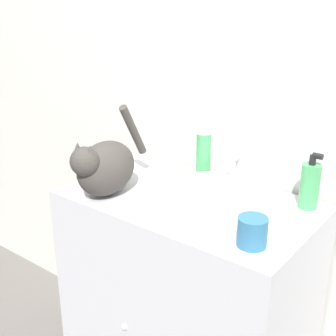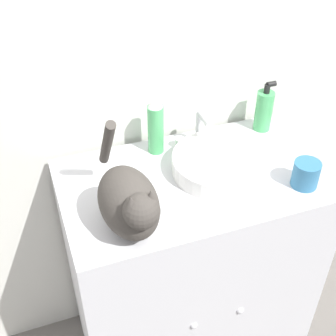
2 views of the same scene
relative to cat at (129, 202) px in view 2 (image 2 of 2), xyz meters
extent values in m
cube|color=silver|center=(0.24, 0.43, 0.27)|extent=(6.00, 0.05, 2.50)
cube|color=silver|center=(0.24, 0.14, -0.54)|extent=(0.81, 0.48, 0.88)
sphere|color=silver|center=(0.16, -0.10, -0.50)|extent=(0.02, 0.02, 0.02)
sphere|color=silver|center=(0.32, -0.10, -0.50)|extent=(0.02, 0.02, 0.02)
cylinder|color=white|center=(0.32, 0.15, -0.07)|extent=(0.29, 0.29, 0.06)
cylinder|color=silver|center=(0.32, 0.31, -0.04)|extent=(0.02, 0.02, 0.12)
cylinder|color=silver|center=(0.32, 0.27, 0.02)|extent=(0.02, 0.08, 0.02)
cylinder|color=white|center=(0.26, 0.31, -0.08)|extent=(0.03, 0.03, 0.03)
cylinder|color=white|center=(0.39, 0.31, -0.08)|extent=(0.03, 0.03, 0.03)
ellipsoid|color=#47423D|center=(0.00, 0.01, -0.01)|extent=(0.17, 0.24, 0.18)
sphere|color=#47423D|center=(0.01, -0.09, 0.05)|extent=(0.10, 0.10, 0.09)
cone|color=#47423D|center=(-0.02, -0.09, 0.08)|extent=(0.04, 0.04, 0.04)
cone|color=#47423D|center=(0.03, -0.09, 0.08)|extent=(0.04, 0.04, 0.04)
cylinder|color=#47423D|center=(-0.01, 0.16, 0.08)|extent=(0.04, 0.13, 0.20)
cylinder|color=#4CB266|center=(0.57, 0.31, -0.03)|extent=(0.06, 0.06, 0.14)
cylinder|color=black|center=(0.57, 0.31, 0.06)|extent=(0.02, 0.02, 0.03)
cylinder|color=black|center=(0.58, 0.31, 0.07)|extent=(0.03, 0.02, 0.02)
cylinder|color=#4CB266|center=(0.18, 0.31, -0.01)|extent=(0.05, 0.05, 0.17)
cone|color=white|center=(0.18, 0.31, 0.09)|extent=(0.05, 0.05, 0.04)
cylinder|color=teal|center=(0.54, 0.00, -0.06)|extent=(0.08, 0.08, 0.08)
camera|label=1|loc=(1.02, -0.99, 0.54)|focal=50.00mm
camera|label=2|loc=(-0.20, -0.87, 0.82)|focal=50.00mm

